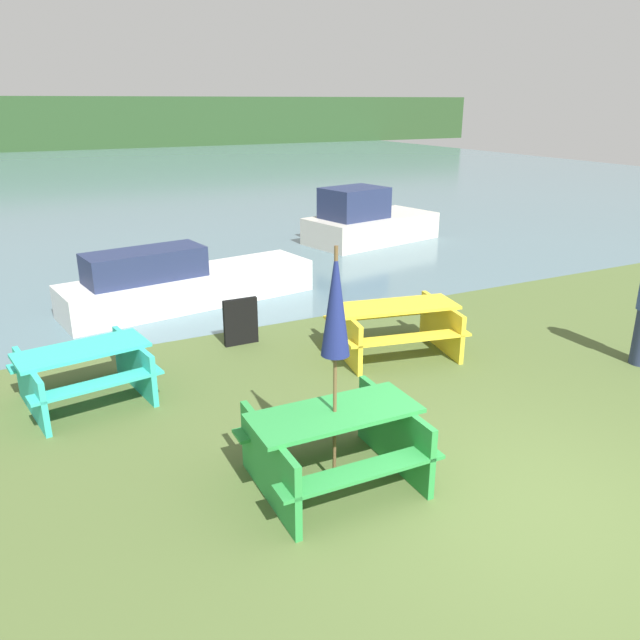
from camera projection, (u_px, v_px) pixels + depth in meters
name	position (u px, v px, depth m)	size (l,w,h in m)	color
ground_plane	(531.00, 507.00, 5.93)	(60.00, 60.00, 0.00)	#516633
water	(84.00, 177.00, 31.84)	(60.00, 50.00, 0.00)	slate
far_treeline	(45.00, 124.00, 47.97)	(80.00, 1.60, 4.00)	#284723
picnic_table_green	(334.00, 440.00, 6.18)	(1.71, 1.41, 0.80)	green
picnic_table_yellow	(395.00, 324.00, 9.41)	(2.08, 1.71, 0.78)	yellow
picnic_table_teal	(84.00, 369.00, 7.89)	(1.77, 1.60, 0.73)	#33B7A8
umbrella_navy	(336.00, 305.00, 5.71)	(0.27, 0.27, 2.44)	brown
boat	(182.00, 283.00, 11.67)	(4.89, 1.92, 1.15)	silver
boat_second	(367.00, 222.00, 16.92)	(3.87, 2.42, 1.51)	beige
signboard	(241.00, 322.00, 9.79)	(0.55, 0.08, 0.75)	black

